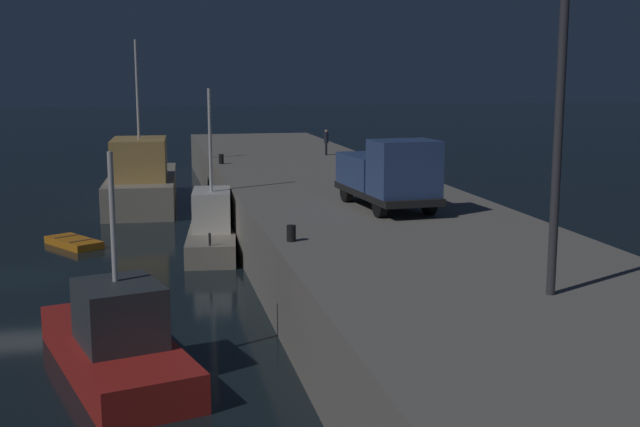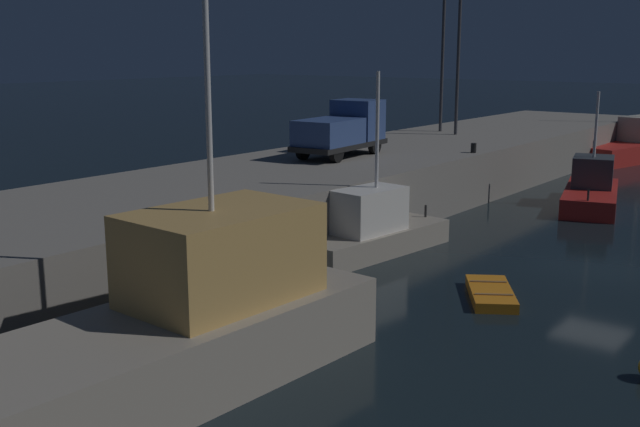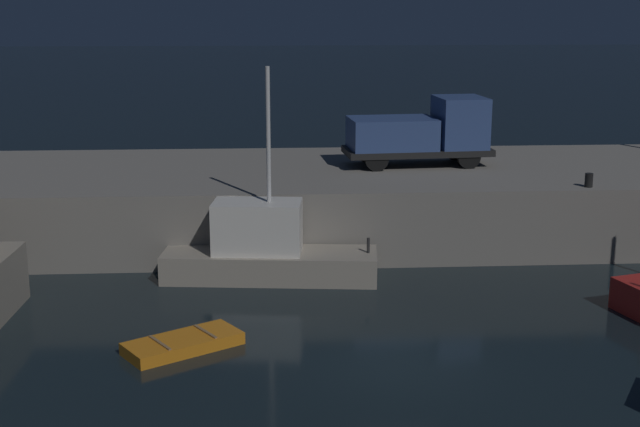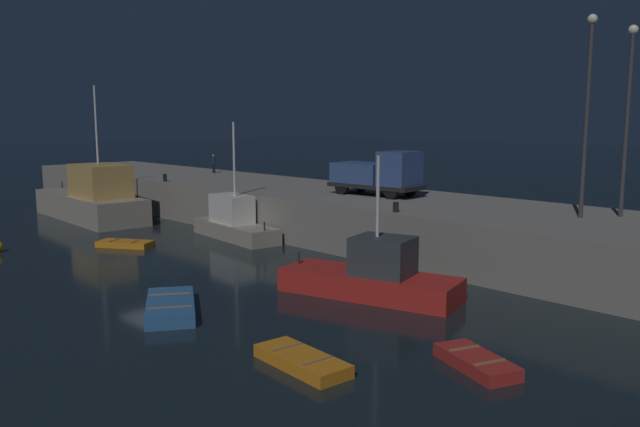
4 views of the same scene
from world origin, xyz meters
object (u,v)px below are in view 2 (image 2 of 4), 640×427
Objects in this scene: lamp_post_west at (459,47)px; bollard_west at (136,222)px; lamp_post_east at (443,51)px; fishing_trawler_red at (174,329)px; fishing_boat_blue at (591,190)px; fishing_boat_orange at (633,146)px; bollard_central at (474,148)px; fishing_boat_white at (373,230)px; utility_truck at (342,130)px; dinghy_red_small at (491,293)px.

lamp_post_west is 29.36m from bollard_west.
lamp_post_west is at bearing -123.91° from lamp_post_east.
fishing_trawler_red is 1.55× the size of fishing_boat_blue.
fishing_boat_orange is 22.00× the size of bollard_central.
lamp_post_east is at bearing 65.75° from fishing_boat_blue.
bollard_central is at bearing 175.16° from fishing_boat_orange.
bollard_west is (-10.20, 1.36, 1.94)m from fishing_boat_white.
lamp_post_west is at bearing 1.00° from utility_truck.
lamp_post_west is 12.73m from utility_truck.
fishing_boat_orange is 17.07m from lamp_post_east.
fishing_trawler_red is 5.25m from bollard_west.
fishing_boat_orange is 43.11m from bollard_west.
bollard_west is at bearing 172.41° from fishing_boat_white.
fishing_boat_orange is 35.49m from dinghy_red_small.
lamp_post_west reaches higher than utility_truck.
fishing_boat_orange is (18.55, 3.24, 0.16)m from fishing_boat_blue.
utility_truck is (-12.11, -0.21, -3.94)m from lamp_post_west.
fishing_boat_white is 2.20× the size of dinghy_red_small.
fishing_boat_white is 11.52m from bollard_central.
lamp_post_west reaches higher than lamp_post_east.
fishing_boat_white is 22.05m from lamp_post_east.
fishing_boat_blue is 0.72× the size of fishing_boat_orange.
fishing_boat_white is 20.55m from lamp_post_west.
fishing_boat_white is at bearing 13.19° from fishing_trawler_red.
lamp_post_east is 1.49× the size of utility_truck.
fishing_trawler_red is 34.57m from lamp_post_east.
lamp_post_west is (31.07, 9.22, 6.43)m from fishing_trawler_red.
fishing_boat_orange is at bearing -13.42° from utility_truck.
fishing_trawler_red is 33.04m from lamp_post_west.
fishing_trawler_red is at bearing -166.81° from fishing_boat_white.
fishing_trawler_red is at bearing -120.39° from bollard_west.
lamp_post_west is (18.32, 6.23, 6.91)m from fishing_boat_white.
fishing_trawler_red is at bearing -154.59° from utility_truck.
bollard_central is (24.01, 4.48, 1.44)m from fishing_trawler_red.
bollard_central reaches higher than dinghy_red_small.
fishing_boat_orange reaches higher than dinghy_red_small.
lamp_post_west reaches higher than bollard_west.
lamp_post_west is at bearing 30.73° from dinghy_red_small.
dinghy_red_small is at bearing -110.24° from fishing_boat_white.
lamp_post_west is 16.92× the size of bollard_west.
bollard_west is at bearing 168.61° from fishing_boat_blue.
dinghy_red_small is at bearing -15.76° from fishing_trawler_red.
bollard_central is at bearing -41.89° from utility_truck.
fishing_boat_blue is 16.67m from dinghy_red_small.
fishing_trawler_red is at bearing -163.47° from lamp_post_west.
dinghy_red_small is at bearing -149.27° from lamp_post_west.
fishing_boat_blue reaches higher than bollard_west.
lamp_post_east is (5.18, 11.49, 6.82)m from fishing_boat_blue.
fishing_boat_orange is at bearing 9.90° from fishing_boat_blue.
utility_truck is at bearing -179.00° from lamp_post_west.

